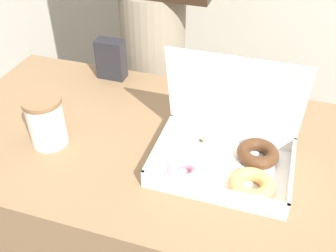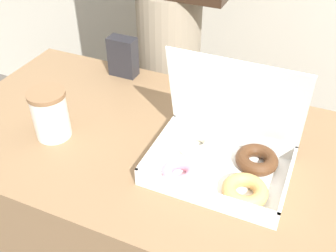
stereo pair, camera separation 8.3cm
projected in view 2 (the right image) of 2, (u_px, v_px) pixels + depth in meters
name	position (u px, v px, depth m)	size (l,w,h in m)	color
table	(152.00, 218.00, 1.33)	(1.20, 0.68, 0.71)	brown
donut_box	(224.00, 155.00, 0.98)	(0.34, 0.26, 0.29)	white
coffee_cup	(50.00, 114.00, 1.07)	(0.10, 0.10, 0.14)	silver
napkin_holder	(123.00, 57.00, 1.34)	(0.10, 0.05, 0.14)	#232328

